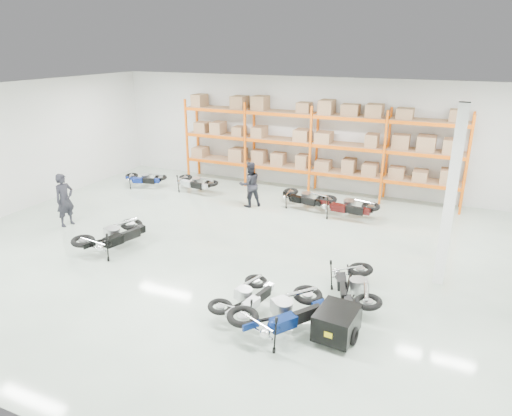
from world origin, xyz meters
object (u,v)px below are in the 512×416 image
at_px(moto_back_c, 304,194).
at_px(moto_back_d, 347,202).
at_px(person_back, 250,184).
at_px(moto_black_far_left, 113,231).
at_px(moto_back_b, 194,179).
at_px(moto_blue_centre, 283,306).
at_px(moto_silver_left, 246,293).
at_px(person_left, 65,200).
at_px(trailer, 337,323).
at_px(moto_back_a, 144,176).
at_px(moto_touring_right, 355,280).

bearing_deg(moto_back_c, moto_back_d, -88.28).
distance_m(moto_back_d, person_back, 3.58).
relative_size(moto_black_far_left, moto_back_b, 1.15).
relative_size(moto_blue_centre, moto_silver_left, 1.23).
height_order(moto_blue_centre, moto_back_c, moto_blue_centre).
bearing_deg(moto_back_c, moto_blue_centre, -151.59).
distance_m(moto_black_far_left, person_back, 5.50).
height_order(moto_back_d, person_left, person_left).
bearing_deg(trailer, moto_back_d, 106.93).
bearing_deg(moto_back_a, moto_back_c, -99.48).
height_order(moto_blue_centre, moto_touring_right, moto_blue_centre).
distance_m(moto_back_c, person_left, 8.22).
xyz_separation_m(moto_silver_left, person_back, (-2.88, 6.50, 0.35)).
relative_size(moto_silver_left, moto_back_d, 0.87).
bearing_deg(moto_back_d, person_back, 100.49).
distance_m(moto_black_far_left, moto_back_d, 7.76).
bearing_deg(person_back, moto_back_b, -57.74).
distance_m(moto_silver_left, trailer, 2.12).
bearing_deg(person_back, moto_black_far_left, 23.98).
relative_size(moto_back_c, person_back, 1.01).
distance_m(trailer, person_back, 8.36).
height_order(moto_silver_left, moto_back_b, moto_back_b).
xyz_separation_m(trailer, person_back, (-5.00, 6.68, 0.45)).
bearing_deg(person_left, moto_back_d, -51.39).
xyz_separation_m(moto_blue_centre, moto_black_far_left, (-5.95, 1.76, -0.01)).
height_order(trailer, person_back, person_back).
xyz_separation_m(moto_silver_left, moto_back_d, (0.67, 6.78, 0.08)).
bearing_deg(moto_back_b, moto_back_c, -79.14).
xyz_separation_m(trailer, moto_back_c, (-3.11, 7.30, 0.13)).
xyz_separation_m(moto_black_far_left, moto_touring_right, (7.04, 0.01, -0.04)).
bearing_deg(moto_black_far_left, moto_back_d, -120.30).
xyz_separation_m(moto_back_b, person_left, (-1.99, -4.84, 0.36)).
bearing_deg(person_back, person_left, -3.05).
distance_m(moto_back_a, moto_back_c, 6.96).
distance_m(moto_silver_left, moto_back_b, 9.14).
bearing_deg(moto_black_far_left, trailer, -176.79).
relative_size(moto_back_c, person_left, 0.96).
bearing_deg(moto_back_b, moto_touring_right, -115.01).
xyz_separation_m(moto_back_b, person_back, (2.78, -0.67, 0.32)).
xyz_separation_m(moto_blue_centre, moto_silver_left, (-1.02, 0.36, -0.11)).
distance_m(moto_back_a, person_left, 4.56).
height_order(trailer, moto_back_b, moto_back_b).
xyz_separation_m(moto_blue_centre, moto_back_d, (-0.34, 7.14, -0.04)).
bearing_deg(person_back, moto_touring_right, 90.35).
bearing_deg(person_back, moto_back_d, 140.29).
bearing_deg(moto_touring_right, person_left, 156.93).
relative_size(moto_touring_right, trailer, 1.12).
bearing_deg(moto_back_d, moto_blue_centre, -171.22).
xyz_separation_m(moto_blue_centre, person_left, (-8.68, 2.69, 0.28)).
distance_m(moto_blue_centre, moto_black_far_left, 6.20).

